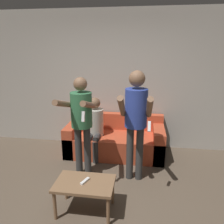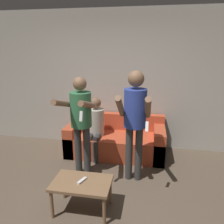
# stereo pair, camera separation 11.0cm
# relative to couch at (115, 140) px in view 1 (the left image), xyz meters

# --- Properties ---
(ground_plane) EXTENTS (14.00, 14.00, 0.00)m
(ground_plane) POSITION_rel_couch_xyz_m (-0.09, -1.73, -0.26)
(ground_plane) COLOR brown
(wall_back) EXTENTS (6.40, 0.06, 2.70)m
(wall_back) POSITION_rel_couch_xyz_m (-0.09, 0.44, 1.09)
(wall_back) COLOR #B7B2A8
(wall_back) RESTS_ON ground_plane
(couch) EXTENTS (1.83, 0.81, 0.73)m
(couch) POSITION_rel_couch_xyz_m (0.00, 0.00, 0.00)
(couch) COLOR #C64C2D
(couch) RESTS_ON ground_plane
(person_standing_left) EXTENTS (0.44, 0.73, 1.58)m
(person_standing_left) POSITION_rel_couch_xyz_m (-0.41, -0.84, 0.73)
(person_standing_left) COLOR #383838
(person_standing_left) RESTS_ON ground_plane
(person_standing_right) EXTENTS (0.45, 0.70, 1.69)m
(person_standing_right) POSITION_rel_couch_xyz_m (0.41, -0.84, 0.80)
(person_standing_right) COLOR #383838
(person_standing_right) RESTS_ON ground_plane
(person_seated) EXTENTS (0.30, 0.53, 1.12)m
(person_seated) POSITION_rel_couch_xyz_m (-0.36, -0.16, 0.35)
(person_seated) COLOR #383838
(person_seated) RESTS_ON ground_plane
(coffee_table) EXTENTS (0.72, 0.46, 0.41)m
(coffee_table) POSITION_rel_couch_xyz_m (-0.16, -1.64, 0.10)
(coffee_table) COLOR #846042
(coffee_table) RESTS_ON ground_plane
(remote_on_table) EXTENTS (0.09, 0.15, 0.02)m
(remote_on_table) POSITION_rel_couch_xyz_m (-0.16, -1.63, 0.17)
(remote_on_table) COLOR white
(remote_on_table) RESTS_ON coffee_table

